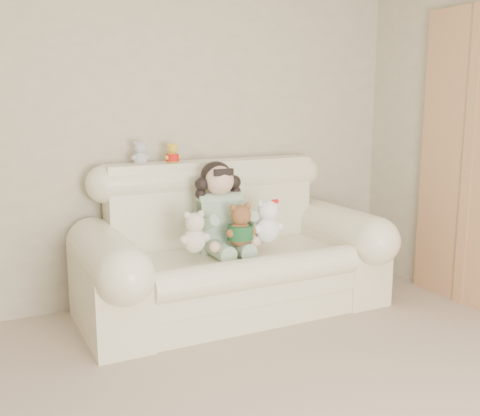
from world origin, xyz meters
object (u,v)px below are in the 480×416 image
brown_teddy (240,221)px  cream_teddy (194,228)px  sofa (234,239)px  seated_child (219,206)px  white_cat (267,217)px

brown_teddy → cream_teddy: 0.33m
sofa → seated_child: seated_child is taller
seated_child → sofa: bearing=-41.4°
brown_teddy → white_cat: bearing=7.3°
sofa → seated_child: (-0.07, 0.08, 0.22)m
sofa → seated_child: 0.25m
brown_teddy → seated_child: bearing=106.9°
seated_child → white_cat: size_ratio=1.78×
seated_child → brown_teddy: (0.05, -0.23, -0.07)m
sofa → white_cat: (0.19, -0.13, 0.16)m
brown_teddy → cream_teddy: (-0.33, -0.00, -0.01)m
cream_teddy → sofa: bearing=8.6°
brown_teddy → cream_teddy: brown_teddy is taller
seated_child → white_cat: bearing=-32.8°
brown_teddy → white_cat: 0.21m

